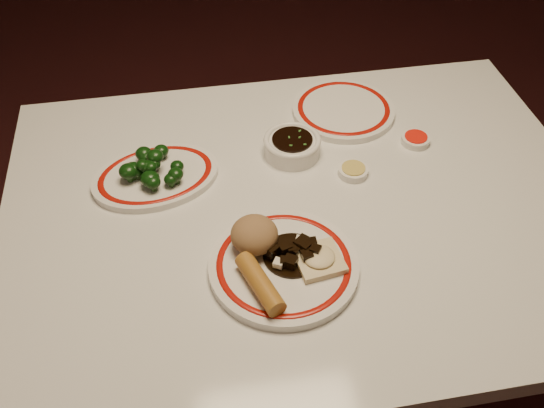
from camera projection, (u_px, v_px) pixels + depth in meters
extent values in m
plane|color=black|center=(294.00, 389.00, 1.74)|extent=(7.00, 7.00, 0.00)
cube|color=silver|center=(303.00, 211.00, 1.23)|extent=(1.20, 0.90, 0.04)
cylinder|color=black|center=(81.00, 232.00, 1.70)|extent=(0.06, 0.06, 0.71)
cylinder|color=black|center=(446.00, 186.00, 1.83)|extent=(0.06, 0.06, 0.71)
cylinder|color=white|center=(284.00, 266.00, 1.09)|extent=(0.31, 0.31, 0.02)
torus|color=#9F1108|center=(284.00, 263.00, 1.08)|extent=(0.27, 0.27, 0.00)
ellipsoid|color=#956D46|center=(254.00, 235.00, 1.09)|extent=(0.09, 0.09, 0.06)
cylinder|color=#AC742A|center=(260.00, 283.00, 1.03)|extent=(0.07, 0.13, 0.03)
cube|color=beige|center=(319.00, 260.00, 1.08)|extent=(0.09, 0.09, 0.01)
ellipsoid|color=beige|center=(319.00, 257.00, 1.07)|extent=(0.06, 0.06, 0.02)
cylinder|color=black|center=(292.00, 255.00, 1.09)|extent=(0.11, 0.11, 0.00)
cube|color=black|center=(291.00, 253.00, 1.09)|extent=(0.02, 0.02, 0.02)
cube|color=black|center=(295.00, 251.00, 1.08)|extent=(0.02, 0.02, 0.02)
cube|color=black|center=(315.00, 251.00, 1.08)|extent=(0.02, 0.02, 0.02)
cube|color=black|center=(290.00, 263.00, 1.07)|extent=(0.03, 0.03, 0.02)
cube|color=black|center=(304.00, 243.00, 1.10)|extent=(0.03, 0.03, 0.02)
cube|color=black|center=(307.00, 256.00, 1.07)|extent=(0.02, 0.02, 0.02)
cube|color=black|center=(291.00, 262.00, 1.07)|extent=(0.03, 0.03, 0.02)
cube|color=black|center=(292.00, 250.00, 1.08)|extent=(0.02, 0.02, 0.02)
cube|color=black|center=(289.00, 261.00, 1.07)|extent=(0.02, 0.02, 0.02)
cube|color=black|center=(299.00, 244.00, 1.09)|extent=(0.02, 0.02, 0.02)
cube|color=black|center=(289.00, 263.00, 1.07)|extent=(0.01, 0.01, 0.01)
cube|color=black|center=(268.00, 247.00, 1.09)|extent=(0.02, 0.02, 0.02)
cube|color=black|center=(312.00, 253.00, 1.09)|extent=(0.02, 0.02, 0.02)
cube|color=black|center=(305.00, 247.00, 1.08)|extent=(0.03, 0.03, 0.02)
cube|color=black|center=(284.00, 262.00, 1.07)|extent=(0.02, 0.02, 0.02)
cube|color=black|center=(312.00, 243.00, 1.10)|extent=(0.02, 0.02, 0.02)
cube|color=black|center=(271.00, 251.00, 1.08)|extent=(0.03, 0.03, 0.02)
cube|color=black|center=(285.00, 249.00, 1.09)|extent=(0.03, 0.03, 0.02)
cube|color=beige|center=(279.00, 263.00, 1.07)|extent=(0.02, 0.02, 0.01)
cube|color=beige|center=(300.00, 241.00, 1.10)|extent=(0.02, 0.02, 0.01)
torus|color=#9F1108|center=(155.00, 174.00, 1.26)|extent=(0.27, 0.27, 0.00)
cylinder|color=#23471C|center=(149.00, 175.00, 1.24)|extent=(0.01, 0.01, 0.02)
ellipsoid|color=black|center=(148.00, 169.00, 1.23)|extent=(0.03, 0.03, 0.02)
cylinder|color=#23471C|center=(150.00, 165.00, 1.27)|extent=(0.01, 0.01, 0.01)
ellipsoid|color=black|center=(149.00, 160.00, 1.26)|extent=(0.03, 0.03, 0.02)
cylinder|color=#23471C|center=(154.00, 188.00, 1.22)|extent=(0.01, 0.01, 0.01)
ellipsoid|color=black|center=(153.00, 182.00, 1.21)|extent=(0.03, 0.03, 0.03)
cylinder|color=#23471C|center=(172.00, 184.00, 1.23)|extent=(0.01, 0.01, 0.01)
ellipsoid|color=black|center=(171.00, 179.00, 1.22)|extent=(0.03, 0.03, 0.02)
cylinder|color=#23471C|center=(145.00, 160.00, 1.28)|extent=(0.01, 0.01, 0.02)
ellipsoid|color=black|center=(144.00, 154.00, 1.26)|extent=(0.03, 0.03, 0.03)
cylinder|color=#23471C|center=(148.00, 164.00, 1.27)|extent=(0.01, 0.01, 0.01)
ellipsoid|color=black|center=(147.00, 158.00, 1.26)|extent=(0.04, 0.04, 0.03)
cylinder|color=#23471C|center=(139.00, 176.00, 1.24)|extent=(0.01, 0.01, 0.01)
ellipsoid|color=black|center=(137.00, 170.00, 1.23)|extent=(0.03, 0.03, 0.02)
cylinder|color=#23471C|center=(162.00, 156.00, 1.29)|extent=(0.01, 0.01, 0.01)
ellipsoid|color=black|center=(161.00, 151.00, 1.28)|extent=(0.03, 0.03, 0.03)
cylinder|color=#23471C|center=(153.00, 169.00, 1.26)|extent=(0.01, 0.01, 0.01)
ellipsoid|color=black|center=(152.00, 164.00, 1.25)|extent=(0.03, 0.03, 0.03)
cylinder|color=#23471C|center=(178.00, 171.00, 1.26)|extent=(0.01, 0.01, 0.01)
ellipsoid|color=black|center=(177.00, 166.00, 1.25)|extent=(0.03, 0.03, 0.02)
cylinder|color=#23471C|center=(176.00, 180.00, 1.23)|extent=(0.01, 0.01, 0.01)
ellipsoid|color=black|center=(176.00, 174.00, 1.22)|extent=(0.03, 0.03, 0.03)
cylinder|color=#23471C|center=(130.00, 178.00, 1.24)|extent=(0.01, 0.01, 0.01)
ellipsoid|color=black|center=(128.00, 171.00, 1.22)|extent=(0.04, 0.04, 0.03)
cylinder|color=#23471C|center=(151.00, 185.00, 1.23)|extent=(0.01, 0.01, 0.01)
ellipsoid|color=black|center=(150.00, 179.00, 1.21)|extent=(0.04, 0.04, 0.03)
cylinder|color=#23471C|center=(134.00, 176.00, 1.24)|extent=(0.01, 0.01, 0.01)
ellipsoid|color=black|center=(133.00, 170.00, 1.23)|extent=(0.04, 0.04, 0.03)
cylinder|color=#23471C|center=(144.00, 160.00, 1.28)|extent=(0.01, 0.01, 0.01)
ellipsoid|color=black|center=(143.00, 154.00, 1.27)|extent=(0.03, 0.03, 0.02)
ellipsoid|color=black|center=(147.00, 166.00, 1.22)|extent=(0.03, 0.03, 0.02)
ellipsoid|color=black|center=(154.00, 164.00, 1.24)|extent=(0.03, 0.03, 0.02)
ellipsoid|color=black|center=(155.00, 156.00, 1.24)|extent=(0.04, 0.04, 0.03)
ellipsoid|color=black|center=(151.00, 167.00, 1.22)|extent=(0.03, 0.03, 0.02)
ellipsoid|color=black|center=(142.00, 165.00, 1.22)|extent=(0.03, 0.03, 0.02)
cylinder|color=white|center=(292.00, 147.00, 1.31)|extent=(0.12, 0.12, 0.04)
cylinder|color=black|center=(292.00, 139.00, 1.30)|extent=(0.09, 0.09, 0.00)
cylinder|color=white|center=(415.00, 140.00, 1.35)|extent=(0.06, 0.06, 0.02)
cylinder|color=red|center=(416.00, 136.00, 1.34)|extent=(0.05, 0.05, 0.00)
cylinder|color=white|center=(353.00, 171.00, 1.27)|extent=(0.06, 0.06, 0.02)
cylinder|color=tan|center=(354.00, 168.00, 1.27)|extent=(0.05, 0.05, 0.00)
cylinder|color=white|center=(343.00, 110.00, 1.43)|extent=(0.29, 0.29, 0.02)
torus|color=#9F1108|center=(344.00, 108.00, 1.42)|extent=(0.25, 0.25, 0.00)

